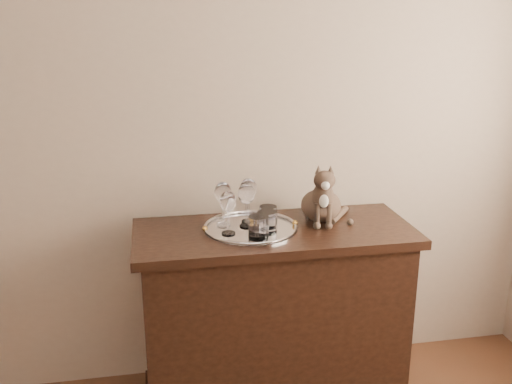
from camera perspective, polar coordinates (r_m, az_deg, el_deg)
wall_back at (r=2.57m, az=-12.90°, el=8.42°), size 4.00×0.10×2.70m
sideboard at (r=2.63m, az=1.77°, el=-12.42°), size 1.20×0.50×0.85m
tray at (r=2.44m, az=-0.54°, el=-3.70°), size 0.40×0.40×0.01m
wine_glass_a at (r=2.44m, az=-3.31°, el=-1.19°), size 0.07×0.07×0.19m
wine_glass_b at (r=2.47m, az=-0.76°, el=-0.85°), size 0.07×0.07×0.20m
wine_glass_c at (r=2.34m, az=-2.81°, el=-2.08°), size 0.07×0.07×0.18m
wine_glass_d at (r=2.42m, az=-0.97°, el=-1.32°), size 0.07×0.07×0.19m
tumbler_a at (r=2.37m, az=1.13°, el=-3.04°), size 0.08×0.08×0.09m
tumbler_b at (r=2.31m, az=0.24°, el=-3.56°), size 0.08×0.08×0.09m
tumbler_c at (r=2.46m, az=1.21°, el=-2.39°), size 0.08×0.08×0.08m
cat at (r=2.53m, az=6.57°, el=0.16°), size 0.32×0.30×0.28m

